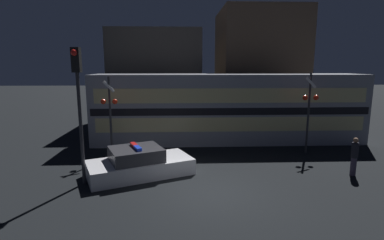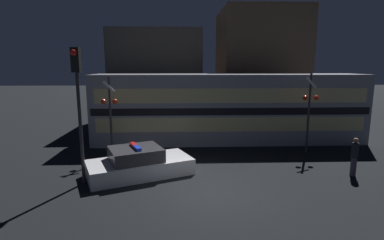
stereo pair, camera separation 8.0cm
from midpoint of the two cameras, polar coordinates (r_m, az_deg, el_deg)
The scene contains 9 objects.
ground_plane at distance 11.21m, azimuth 2.95°, elevation -13.61°, with size 120.00×120.00×0.00m, color black.
train at distance 18.18m, azimuth 6.72°, elevation 2.29°, with size 15.92×2.90×4.05m.
police_car at distance 12.86m, azimuth -10.18°, elevation -8.24°, with size 4.67×3.46×1.32m.
pedestrian at distance 14.21m, azimuth 28.37°, elevation -6.09°, with size 0.27×0.27×1.63m.
crossing_signal_near at distance 16.46m, azimuth 21.31°, elevation 2.42°, with size 0.82×0.31×4.20m.
crossing_signal_far at distance 15.27m, azimuth -15.53°, elevation 1.84°, with size 0.82×0.31×4.03m.
traffic_light_corner at distance 11.87m, azimuth -21.04°, elevation 5.31°, with size 0.30×0.46×5.20m.
building_left at distance 24.88m, azimuth -6.77°, elevation 8.12°, with size 6.94×6.12×7.23m.
building_center at distance 26.23m, azimuth 12.33°, elevation 9.98°, with size 6.50×6.91×8.98m.
Camera 1 is at (-1.04, -10.20, 4.55)m, focal length 28.00 mm.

